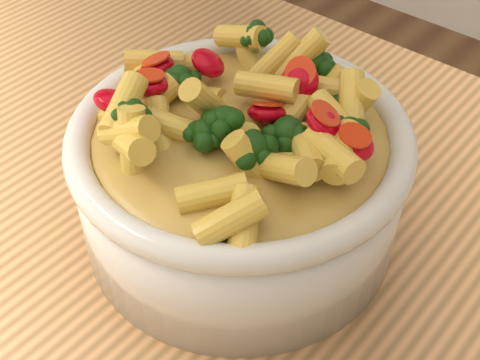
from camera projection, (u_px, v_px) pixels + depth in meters
The scene contains 3 objects.
table at pixel (160, 307), 0.64m from camera, with size 1.20×0.80×0.90m.
serving_bowl at pixel (240, 179), 0.53m from camera, with size 0.27×0.27×0.11m.
pasta_salad at pixel (240, 108), 0.49m from camera, with size 0.21×0.21×0.05m.
Camera 1 is at (0.30, -0.24, 1.32)m, focal length 50.00 mm.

